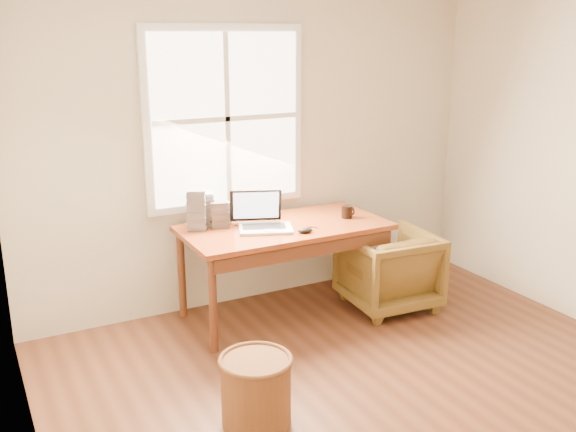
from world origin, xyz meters
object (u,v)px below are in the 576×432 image
wicker_stool (256,391)px  laptop (265,212)px  armchair (388,269)px  cd_stack_a (205,210)px  desk (284,227)px  coffee_mug (347,212)px

wicker_stool → laptop: laptop is taller
armchair → wicker_stool: (-1.67, -1.00, -0.12)m
armchair → wicker_stool: bearing=35.3°
laptop → cd_stack_a: (-0.36, 0.32, -0.02)m
desk → cd_stack_a: size_ratio=6.27×
wicker_stool → desk: bearing=56.4°
cd_stack_a → coffee_mug: bearing=-16.8°
wicker_stool → cd_stack_a: (0.29, 1.53, 0.68)m
wicker_stool → laptop: size_ratio=0.98×
desk → wicker_stool: (-0.84, -1.26, -0.53)m
desk → armchair: desk is taller
desk → armchair: bearing=-17.4°
desk → cd_stack_a: bearing=153.6°
cd_stack_a → armchair: bearing=-21.1°
laptop → desk: bearing=36.7°
armchair → cd_stack_a: 1.58m
armchair → laptop: bearing=-7.2°
wicker_stool → laptop: 1.54m
armchair → desk: bearing=-13.1°
armchair → laptop: size_ratio=1.72×
wicker_stool → coffee_mug: coffee_mug is taller
armchair → coffee_mug: 0.59m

